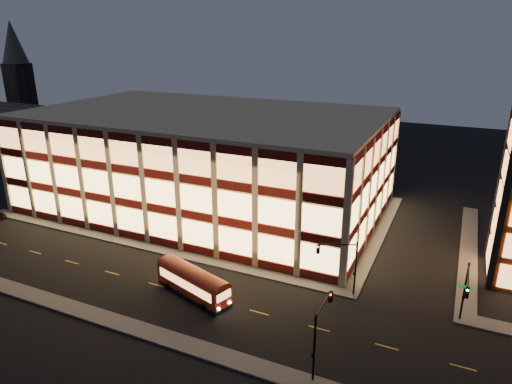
% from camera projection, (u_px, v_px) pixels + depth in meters
% --- Properties ---
extents(ground, '(200.00, 200.00, 0.00)m').
position_uv_depth(ground, '(159.00, 254.00, 55.13)').
color(ground, black).
rests_on(ground, ground).
extents(sidewalk_office_south, '(54.00, 2.00, 0.15)m').
position_uv_depth(sidewalk_office_south, '(144.00, 245.00, 57.15)').
color(sidewalk_office_south, '#514F4C').
rests_on(sidewalk_office_south, ground).
extents(sidewalk_office_east, '(2.00, 30.00, 0.15)m').
position_uv_depth(sidewalk_office_east, '(378.00, 233.00, 60.56)').
color(sidewalk_office_east, '#514F4C').
rests_on(sidewalk_office_east, ground).
extents(sidewalk_tower_west, '(2.00, 30.00, 0.15)m').
position_uv_depth(sidewalk_tower_west, '(469.00, 249.00, 56.21)').
color(sidewalk_tower_west, '#514F4C').
rests_on(sidewalk_tower_west, ground).
extents(sidewalk_near, '(100.00, 2.00, 0.15)m').
position_uv_depth(sidewalk_near, '(78.00, 310.00, 43.98)').
color(sidewalk_near, '#514F4C').
rests_on(sidewalk_near, ground).
extents(office_building, '(50.45, 30.45, 14.50)m').
position_uv_depth(office_building, '(208.00, 160.00, 68.33)').
color(office_building, tan).
rests_on(office_building, ground).
extents(church_tower, '(5.00, 5.00, 18.00)m').
position_uv_depth(church_tower, '(23.00, 101.00, 114.02)').
color(church_tower, '#2D2621').
rests_on(church_tower, ground).
extents(church_spire, '(6.00, 6.00, 10.00)m').
position_uv_depth(church_spire, '(13.00, 42.00, 109.35)').
color(church_spire, '#4C473F').
rests_on(church_spire, church_tower).
extents(traffic_signal_far, '(3.79, 1.87, 6.00)m').
position_uv_depth(traffic_signal_far, '(342.00, 259.00, 45.18)').
color(traffic_signal_far, black).
rests_on(traffic_signal_far, ground).
extents(traffic_signal_right, '(1.20, 4.37, 6.00)m').
position_uv_depth(traffic_signal_right, '(466.00, 289.00, 39.98)').
color(traffic_signal_right, black).
rests_on(traffic_signal_right, ground).
extents(traffic_signal_near, '(0.32, 4.45, 6.00)m').
position_uv_depth(traffic_signal_near, '(321.00, 325.00, 35.02)').
color(traffic_signal_near, black).
rests_on(traffic_signal_near, ground).
extents(trolley_bus, '(9.21, 4.87, 3.03)m').
position_uv_depth(trolley_bus, '(193.00, 281.00, 45.94)').
color(trolley_bus, '#951C08').
rests_on(trolley_bus, ground).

